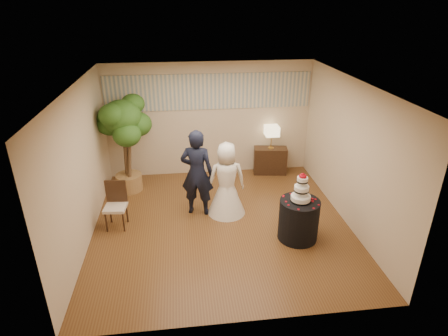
{
  "coord_description": "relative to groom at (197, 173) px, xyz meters",
  "views": [
    {
      "loc": [
        -0.72,
        -6.31,
        4.15
      ],
      "look_at": [
        0.1,
        0.4,
        1.05
      ],
      "focal_mm": 30.0,
      "sensor_mm": 36.0,
      "label": 1
    }
  ],
  "objects": [
    {
      "name": "floor",
      "position": [
        0.44,
        -0.52,
        -0.91
      ],
      "size": [
        5.0,
        5.0,
        0.0
      ],
      "primitive_type": "cube",
      "color": "brown",
      "rests_on": "ground"
    },
    {
      "name": "bride",
      "position": [
        0.59,
        -0.08,
        -0.14
      ],
      "size": [
        0.8,
        0.8,
        1.56
      ],
      "primitive_type": "imported",
      "rotation": [
        0.0,
        0.0,
        3.15
      ],
      "color": "white",
      "rests_on": "floor"
    },
    {
      "name": "wedding_cake",
      "position": [
        1.8,
        -1.15,
        0.16
      ],
      "size": [
        0.36,
        0.36,
        0.56
      ],
      "primitive_type": null,
      "color": "white",
      "rests_on": "cake_table"
    },
    {
      "name": "table_lamp",
      "position": [
        1.95,
        1.72,
        0.06
      ],
      "size": [
        0.33,
        0.33,
        0.58
      ],
      "primitive_type": null,
      "color": "beige",
      "rests_on": "console"
    },
    {
      "name": "side_chair",
      "position": [
        -1.61,
        -0.36,
        -0.45
      ],
      "size": [
        0.47,
        0.48,
        0.93
      ],
      "primitive_type": null,
      "rotation": [
        0.0,
        0.0,
        -0.09
      ],
      "color": "#301E11",
      "rests_on": "floor"
    },
    {
      "name": "ceiling",
      "position": [
        0.44,
        -0.52,
        1.89
      ],
      "size": [
        5.0,
        5.0,
        0.0
      ],
      "primitive_type": "cube",
      "color": "white",
      "rests_on": "wall_back"
    },
    {
      "name": "wall_back",
      "position": [
        0.44,
        1.98,
        0.49
      ],
      "size": [
        5.0,
        0.06,
        2.8
      ],
      "primitive_type": "cube",
      "color": "beige",
      "rests_on": "ground"
    },
    {
      "name": "wall_left",
      "position": [
        -2.06,
        -0.52,
        0.49
      ],
      "size": [
        0.06,
        5.0,
        2.8
      ],
      "primitive_type": "cube",
      "color": "beige",
      "rests_on": "ground"
    },
    {
      "name": "cake_table",
      "position": [
        1.8,
        -1.15,
        -0.52
      ],
      "size": [
        0.76,
        0.76,
        0.79
      ],
      "primitive_type": "cylinder",
      "rotation": [
        0.0,
        0.0,
        -0.04
      ],
      "color": "black",
      "rests_on": "floor"
    },
    {
      "name": "wall_front",
      "position": [
        0.44,
        -3.02,
        0.49
      ],
      "size": [
        5.0,
        0.06,
        2.8
      ],
      "primitive_type": "cube",
      "color": "beige",
      "rests_on": "ground"
    },
    {
      "name": "wall_right",
      "position": [
        2.94,
        -0.52,
        0.49
      ],
      "size": [
        0.06,
        5.0,
        2.8
      ],
      "primitive_type": "cube",
      "color": "beige",
      "rests_on": "ground"
    },
    {
      "name": "groom",
      "position": [
        0.0,
        0.0,
        0.0
      ],
      "size": [
        0.75,
        0.59,
        1.83
      ],
      "primitive_type": "imported",
      "rotation": [
        0.0,
        0.0,
        2.89
      ],
      "color": "black",
      "rests_on": "floor"
    },
    {
      "name": "mural_border",
      "position": [
        0.44,
        1.96,
        1.19
      ],
      "size": [
        4.9,
        0.02,
        0.85
      ],
      "primitive_type": "cube",
      "color": "#ACAE9F",
      "rests_on": "wall_back"
    },
    {
      "name": "ficus_tree",
      "position": [
        -1.54,
        1.21,
        0.22
      ],
      "size": [
        1.16,
        1.16,
        2.27
      ],
      "primitive_type": null,
      "rotation": [
        0.0,
        0.0,
        3.07
      ],
      "color": "#2B561B",
      "rests_on": "floor"
    },
    {
      "name": "console",
      "position": [
        1.95,
        1.72,
        -0.57
      ],
      "size": [
        0.87,
        0.49,
        0.68
      ],
      "primitive_type": "cube",
      "rotation": [
        0.0,
        0.0,
        -0.15
      ],
      "color": "#301E11",
      "rests_on": "floor"
    }
  ]
}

